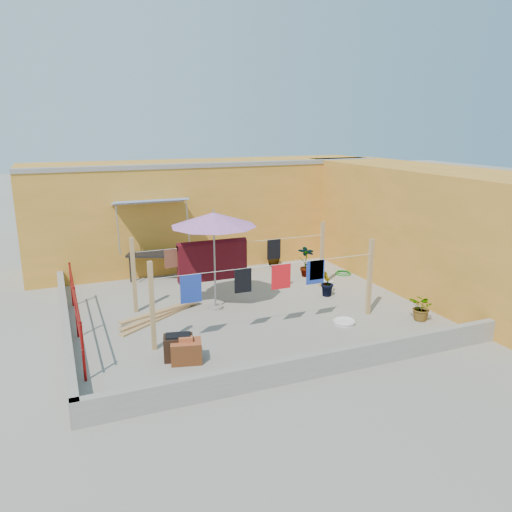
% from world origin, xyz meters
% --- Properties ---
extents(ground, '(80.00, 80.00, 0.00)m').
position_xyz_m(ground, '(0.00, 0.00, 0.00)').
color(ground, '#9E998E').
rests_on(ground, ground).
extents(wall_back, '(11.00, 3.27, 3.21)m').
position_xyz_m(wall_back, '(0.50, 4.69, 1.61)').
color(wall_back, orange).
rests_on(wall_back, ground).
extents(wall_right, '(2.40, 9.00, 3.20)m').
position_xyz_m(wall_right, '(5.20, 0.00, 1.60)').
color(wall_right, orange).
rests_on(wall_right, ground).
extents(parapet_front, '(8.30, 0.16, 0.44)m').
position_xyz_m(parapet_front, '(0.00, -3.58, 0.22)').
color(parapet_front, gray).
rests_on(parapet_front, ground).
extents(parapet_left, '(0.16, 7.30, 0.44)m').
position_xyz_m(parapet_left, '(-4.08, 0.00, 0.22)').
color(parapet_left, gray).
rests_on(parapet_left, ground).
extents(red_railing, '(0.05, 4.20, 1.10)m').
position_xyz_m(red_railing, '(-3.85, -0.20, 0.72)').
color(red_railing, maroon).
rests_on(red_railing, ground).
extents(clothesline_rig, '(5.09, 2.35, 1.80)m').
position_xyz_m(clothesline_rig, '(-0.47, 0.55, 1.03)').
color(clothesline_rig, tan).
rests_on(clothesline_rig, ground).
extents(patio_umbrella, '(2.32, 2.32, 2.41)m').
position_xyz_m(patio_umbrella, '(-0.68, 0.31, 2.17)').
color(patio_umbrella, gray).
rests_on(patio_umbrella, ground).
extents(outdoor_table, '(1.88, 1.45, 0.79)m').
position_xyz_m(outdoor_table, '(-1.42, 3.20, 0.71)').
color(outdoor_table, black).
rests_on(outdoor_table, ground).
extents(brick_stack, '(0.64, 0.53, 0.49)m').
position_xyz_m(brick_stack, '(-2.05, -2.17, 0.21)').
color(brick_stack, '#AC5527').
rests_on(brick_stack, ground).
extents(lumber_pile, '(2.12, 1.41, 0.14)m').
position_xyz_m(lumber_pile, '(-2.07, 0.20, 0.07)').
color(lumber_pile, tan).
rests_on(lumber_pile, ground).
extents(brazier, '(0.62, 0.48, 0.49)m').
position_xyz_m(brazier, '(-2.15, -1.99, 0.24)').
color(brazier, black).
rests_on(brazier, ground).
extents(white_basin, '(0.49, 0.49, 0.09)m').
position_xyz_m(white_basin, '(1.66, -1.71, 0.04)').
color(white_basin, silver).
rests_on(white_basin, ground).
extents(water_jug_a, '(0.22, 0.22, 0.35)m').
position_xyz_m(water_jug_a, '(2.43, 0.44, 0.15)').
color(water_jug_a, silver).
rests_on(water_jug_a, ground).
extents(water_jug_b, '(0.21, 0.21, 0.32)m').
position_xyz_m(water_jug_b, '(2.51, 0.36, 0.14)').
color(water_jug_b, silver).
rests_on(water_jug_b, ground).
extents(green_hose, '(0.48, 0.48, 0.07)m').
position_xyz_m(green_hose, '(3.70, 1.59, 0.03)').
color(green_hose, '#1B7A1E').
rests_on(green_hose, ground).
extents(plant_back_a, '(0.85, 0.79, 0.79)m').
position_xyz_m(plant_back_a, '(0.66, 2.84, 0.40)').
color(plant_back_a, '#205317').
rests_on(plant_back_a, ground).
extents(plant_back_b, '(0.46, 0.46, 0.70)m').
position_xyz_m(plant_back_b, '(2.16, 3.20, 0.35)').
color(plant_back_b, '#205317').
rests_on(plant_back_b, ground).
extents(plant_right_a, '(0.59, 0.59, 0.94)m').
position_xyz_m(plant_right_a, '(2.56, 1.80, 0.47)').
color(plant_right_a, '#205317').
rests_on(plant_right_a, ground).
extents(plant_right_b, '(0.49, 0.51, 0.73)m').
position_xyz_m(plant_right_b, '(2.23, 0.04, 0.37)').
color(plant_right_b, '#205317').
rests_on(plant_right_b, ground).
extents(plant_right_c, '(0.63, 0.68, 0.62)m').
position_xyz_m(plant_right_c, '(3.39, -2.21, 0.31)').
color(plant_right_c, '#205317').
rests_on(plant_right_c, ground).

